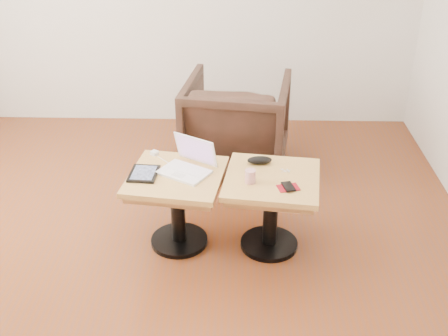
{
  "coord_description": "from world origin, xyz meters",
  "views": [
    {
      "loc": [
        0.55,
        -3.06,
        2.37
      ],
      "look_at": [
        0.46,
        0.13,
        0.6
      ],
      "focal_mm": 45.0,
      "sensor_mm": 36.0,
      "label": 1
    }
  ],
  "objects_px": {
    "side_table_right": "(271,195)",
    "armchair": "(237,123)",
    "side_table_left": "(177,192)",
    "striped_cup": "(250,176)",
    "laptop": "(188,165)"
  },
  "relations": [
    {
      "from": "armchair",
      "to": "side_table_right",
      "type": "bearing_deg",
      "value": 109.19
    },
    {
      "from": "side_table_right",
      "to": "laptop",
      "type": "relative_size",
      "value": 1.66
    },
    {
      "from": "side_table_right",
      "to": "laptop",
      "type": "bearing_deg",
      "value": -179.86
    },
    {
      "from": "side_table_left",
      "to": "laptop",
      "type": "height_order",
      "value": "laptop"
    },
    {
      "from": "side_table_right",
      "to": "armchair",
      "type": "bearing_deg",
      "value": 108.64
    },
    {
      "from": "armchair",
      "to": "striped_cup",
      "type": "bearing_deg",
      "value": 102.16
    },
    {
      "from": "laptop",
      "to": "striped_cup",
      "type": "height_order",
      "value": "laptop"
    },
    {
      "from": "side_table_right",
      "to": "side_table_left",
      "type": "bearing_deg",
      "value": -174.63
    },
    {
      "from": "side_table_left",
      "to": "striped_cup",
      "type": "xyz_separation_m",
      "value": [
        0.48,
        -0.09,
        0.18
      ]
    },
    {
      "from": "side_table_left",
      "to": "striped_cup",
      "type": "relative_size",
      "value": 7.75
    },
    {
      "from": "side_table_right",
      "to": "striped_cup",
      "type": "distance_m",
      "value": 0.24
    },
    {
      "from": "armchair",
      "to": "laptop",
      "type": "bearing_deg",
      "value": 82.33
    },
    {
      "from": "side_table_right",
      "to": "striped_cup",
      "type": "height_order",
      "value": "striped_cup"
    },
    {
      "from": "laptop",
      "to": "striped_cup",
      "type": "relative_size",
      "value": 4.62
    },
    {
      "from": "side_table_right",
      "to": "striped_cup",
      "type": "bearing_deg",
      "value": -146.4
    }
  ]
}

